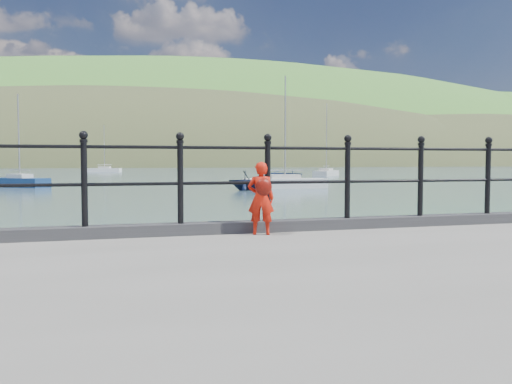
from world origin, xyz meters
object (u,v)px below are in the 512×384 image
object	(u,v)px
railing	(225,172)
sailboat_far	(326,173)
sailboat_near	(285,184)
launch_blue	(287,175)
sailboat_deep	(105,170)
launch_navy	(247,180)
child	(261,198)
sailboat_port	(20,183)

from	to	relation	value
railing	sailboat_far	distance (m)	65.05
sailboat_near	launch_blue	bearing A→B (deg)	76.79
sailboat_deep	sailboat_far	bearing A→B (deg)	-29.46
launch_blue	railing	bearing A→B (deg)	-123.10
launch_navy	sailboat_near	size ratio (longest dim) A/B	0.31
sailboat_far	sailboat_near	size ratio (longest dim) A/B	1.18
railing	launch_blue	xyz separation A→B (m)	(17.14, 45.66, -1.26)
launch_blue	sailboat_far	world-z (taller)	sailboat_far
child	sailboat_near	xyz separation A→B (m)	(10.93, 30.11, -1.15)
launch_navy	sailboat_far	distance (m)	36.63
launch_blue	launch_navy	world-z (taller)	launch_navy
launch_navy	sailboat_port	xyz separation A→B (m)	(-15.22, 8.82, -0.33)
launch_navy	sailboat_far	world-z (taller)	sailboat_far
railing	sailboat_near	world-z (taller)	sailboat_near
child	launch_blue	xyz separation A→B (m)	(16.72, 45.95, -0.93)
launch_navy	sailboat_near	distance (m)	3.89
sailboat_far	sailboat_deep	size ratio (longest dim) A/B	1.16
child	sailboat_port	world-z (taller)	sailboat_port
launch_navy	sailboat_near	xyz separation A→B (m)	(3.38, 1.89, -0.33)
launch_navy	sailboat_port	size ratio (longest dim) A/B	0.36
launch_navy	sailboat_port	bearing A→B (deg)	93.47
railing	sailboat_far	bearing A→B (deg)	65.09
sailboat_port	sailboat_near	size ratio (longest dim) A/B	0.87
railing	child	xyz separation A→B (m)	(0.42, -0.29, -0.33)
child	launch_navy	xyz separation A→B (m)	(7.55, 28.21, -0.82)
railing	launch_blue	world-z (taller)	railing
launch_blue	sailboat_far	bearing A→B (deg)	39.88
railing	sailboat_port	size ratio (longest dim) A/B	2.53
railing	sailboat_near	distance (m)	31.94
railing	sailboat_far	xyz separation A→B (m)	(27.39, 58.98, -1.48)
railing	launch_navy	size ratio (longest dim) A/B	7.09
launch_navy	sailboat_far	size ratio (longest dim) A/B	0.26
railing	launch_blue	distance (m)	48.79
launch_blue	sailboat_deep	xyz separation A→B (m)	(-17.59, 45.75, -0.22)
child	sailboat_far	distance (m)	65.12
child	sailboat_near	bearing A→B (deg)	-89.81
railing	sailboat_port	distance (m)	37.48
sailboat_deep	launch_blue	bearing A→B (deg)	-49.07
railing	sailboat_deep	distance (m)	91.43
sailboat_far	sailboat_deep	bearing A→B (deg)	78.41
railing	sailboat_near	bearing A→B (deg)	69.16
child	sailboat_far	size ratio (longest dim) A/B	0.10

